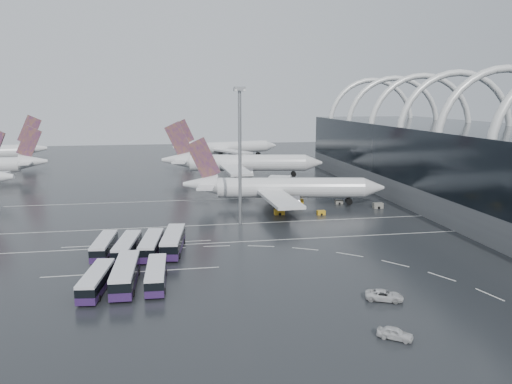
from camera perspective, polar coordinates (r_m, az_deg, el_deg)
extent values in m
plane|color=black|center=(100.02, 0.55, -5.26)|extent=(420.00, 420.00, 0.00)
cube|color=#5C5F62|center=(141.57, 24.44, -0.23)|extent=(42.00, 160.00, 6.00)
cube|color=black|center=(140.18, 24.76, 3.79)|extent=(42.00, 160.00, 14.00)
torus|color=silver|center=(128.49, 26.23, 5.37)|extent=(33.80, 1.80, 33.80)
torus|color=silver|center=(144.24, 21.80, 6.18)|extent=(33.80, 1.80, 33.80)
torus|color=silver|center=(160.70, 18.26, 6.79)|extent=(33.80, 1.80, 33.80)
torus|color=silver|center=(177.66, 15.37, 7.27)|extent=(33.80, 1.80, 33.80)
torus|color=silver|center=(195.00, 12.99, 7.66)|extent=(33.80, 1.80, 33.80)
cube|color=silver|center=(98.13, 0.76, -5.58)|extent=(120.00, 0.25, 0.01)
cube|color=silver|center=(111.42, -0.57, -3.58)|extent=(120.00, 0.25, 0.01)
cube|color=silver|center=(138.44, -2.46, -0.75)|extent=(120.00, 0.25, 0.01)
cube|color=silver|center=(83.48, -13.98, -8.87)|extent=(28.00, 0.25, 0.01)
cube|color=silver|center=(98.68, -13.36, -5.78)|extent=(28.00, 0.25, 0.01)
cylinder|color=silver|center=(129.52, 3.98, 0.50)|extent=(38.02, 11.49, 5.23)
cone|color=silver|center=(132.85, 13.29, 0.49)|extent=(6.22, 6.07, 5.23)
cone|color=silver|center=(129.75, -6.36, 0.88)|extent=(9.77, 6.68, 5.23)
cube|color=#411763|center=(128.68, -6.02, 3.81)|extent=(8.66, 2.00, 11.09)
cube|color=silver|center=(129.57, -5.56, 0.88)|extent=(6.73, 16.69, 0.45)
cube|color=silver|center=(118.34, 2.63, -0.73)|extent=(7.22, 22.80, 0.72)
cube|color=silver|center=(140.49, 2.18, 1.10)|extent=(14.20, 23.30, 0.72)
cylinder|color=slate|center=(121.92, 3.82, -1.18)|extent=(5.41, 3.86, 3.07)
cylinder|color=slate|center=(137.81, 3.35, 0.21)|extent=(5.41, 3.86, 3.07)
cube|color=black|center=(129.99, 2.37, -1.07)|extent=(11.64, 7.51, 1.99)
cylinder|color=silver|center=(174.99, -0.94, 3.36)|extent=(40.60, 12.43, 5.78)
cone|color=silver|center=(176.25, 6.60, 3.34)|extent=(6.87, 6.70, 5.78)
cone|color=silver|center=(176.94, -9.11, 3.63)|extent=(10.80, 7.37, 5.78)
cube|color=#411763|center=(176.04, -8.86, 6.02)|extent=(9.57, 2.20, 12.26)
cube|color=silver|center=(176.64, -8.47, 3.64)|extent=(7.43, 18.44, 0.50)
cube|color=silver|center=(162.82, -2.40, 2.58)|extent=(8.00, 25.19, 0.80)
cube|color=silver|center=(187.51, -2.12, 3.66)|extent=(15.68, 25.74, 0.80)
cylinder|color=slate|center=(166.45, -1.32, 2.14)|extent=(5.97, 4.26, 3.39)
cylinder|color=slate|center=(184.21, -1.22, 2.98)|extent=(5.97, 4.26, 3.39)
cube|color=black|center=(175.64, -2.24, 2.06)|extent=(12.86, 8.29, 2.19)
cylinder|color=silver|center=(233.92, -2.97, 5.13)|extent=(36.35, 13.93, 5.39)
cone|color=silver|center=(242.10, 1.66, 5.33)|extent=(6.71, 6.57, 5.39)
cone|color=silver|center=(226.77, -8.36, 5.09)|extent=(10.31, 7.47, 5.39)
cube|color=#411763|center=(226.46, -8.18, 6.83)|extent=(8.82, 2.70, 11.42)
cube|color=silver|center=(227.27, -7.91, 5.11)|extent=(8.08, 17.24, 0.46)
cube|color=silver|center=(221.86, -2.80, 4.68)|extent=(16.01, 23.73, 0.74)
cube|color=silver|center=(243.57, -4.77, 5.20)|extent=(7.28, 23.43, 0.74)
cylinder|color=slate|center=(226.06, -2.43, 4.37)|extent=(5.72, 4.30, 3.16)
cylinder|color=slate|center=(241.62, -3.88, 4.76)|extent=(5.72, 4.30, 3.16)
cube|color=black|center=(233.02, -3.82, 4.18)|extent=(12.25, 8.46, 2.04)
cone|color=silver|center=(190.57, -24.07, 3.20)|extent=(9.49, 5.81, 5.36)
cube|color=#411763|center=(190.09, -24.50, 5.22)|extent=(8.92, 0.99, 11.36)
cube|color=silver|center=(190.94, -24.62, 3.17)|extent=(4.98, 16.81, 0.46)
cone|color=silver|center=(230.87, -24.06, 4.55)|extent=(11.46, 7.98, 6.08)
cube|color=#411763|center=(230.34, -24.47, 6.45)|extent=(10.04, 2.55, 12.89)
cube|color=silver|center=(230.99, -24.58, 4.51)|extent=(8.25, 19.43, 0.52)
cube|color=#2E143F|center=(93.34, -16.93, -6.38)|extent=(3.64, 12.29, 1.02)
cube|color=black|center=(93.02, -16.96, -5.73)|extent=(3.68, 12.05, 1.21)
cube|color=silver|center=(92.80, -16.99, -5.24)|extent=(3.64, 12.29, 0.42)
cylinder|color=black|center=(89.57, -16.58, -7.34)|extent=(0.40, 0.95, 0.93)
cylinder|color=black|center=(90.11, -18.21, -7.32)|extent=(0.40, 0.95, 0.93)
cylinder|color=black|center=(96.84, -15.71, -5.93)|extent=(0.40, 0.95, 0.93)
cylinder|color=black|center=(97.34, -17.22, -5.93)|extent=(0.40, 0.95, 0.93)
cube|color=#2E143F|center=(91.19, -14.47, -6.63)|extent=(4.40, 13.08, 1.09)
cube|color=black|center=(90.85, -14.51, -5.91)|extent=(4.42, 12.83, 1.28)
cube|color=silver|center=(90.62, -14.53, -5.39)|extent=(4.40, 13.08, 0.44)
cylinder|color=black|center=(87.21, -14.10, -7.69)|extent=(0.46, 1.02, 0.99)
cylinder|color=black|center=(87.79, -15.87, -7.65)|extent=(0.46, 1.02, 0.99)
cylinder|color=black|center=(94.90, -13.16, -6.13)|extent=(0.46, 1.02, 0.99)
cylinder|color=black|center=(95.43, -14.79, -6.11)|extent=(0.46, 1.02, 0.99)
cube|color=#2E143F|center=(91.54, -11.85, -6.45)|extent=(4.30, 13.03, 1.08)
cube|color=black|center=(91.21, -11.88, -5.74)|extent=(4.33, 12.78, 1.28)
cube|color=silver|center=(90.97, -11.90, -5.22)|extent=(4.30, 13.03, 0.44)
cylinder|color=black|center=(87.61, -11.34, -7.48)|extent=(0.45, 1.02, 0.98)
cylinder|color=black|center=(88.03, -13.12, -7.47)|extent=(0.45, 1.02, 0.98)
cylinder|color=black|center=(95.34, -10.67, -5.95)|extent=(0.45, 1.02, 0.98)
cylinder|color=black|center=(95.73, -12.30, -5.95)|extent=(0.45, 1.02, 0.98)
cube|color=#2E143F|center=(92.49, -9.43, -6.13)|extent=(4.80, 14.22, 1.18)
cube|color=black|center=(92.13, -9.46, -5.36)|extent=(4.83, 13.95, 1.39)
cube|color=silver|center=(91.88, -9.48, -4.80)|extent=(4.80, 14.22, 0.48)
cylinder|color=black|center=(88.23, -8.78, -7.24)|extent=(0.50, 1.11, 1.07)
cylinder|color=black|center=(88.59, -10.72, -7.22)|extent=(0.50, 1.11, 1.07)
cylinder|color=black|center=(96.71, -8.25, -5.61)|extent=(0.50, 1.11, 1.07)
cylinder|color=black|center=(97.04, -10.01, -5.61)|extent=(0.50, 1.11, 1.07)
cube|color=#2E143F|center=(76.87, -17.75, -10.15)|extent=(4.12, 12.30, 1.02)
cube|color=black|center=(76.49, -17.80, -9.37)|extent=(4.14, 12.06, 1.21)
cube|color=silver|center=(76.22, -17.83, -8.80)|extent=(4.12, 12.30, 0.42)
cylinder|color=black|center=(73.21, -17.50, -11.52)|extent=(0.43, 0.96, 0.93)
cylinder|color=black|center=(73.89, -19.48, -11.43)|extent=(0.43, 0.96, 0.93)
cylinder|color=black|center=(80.19, -16.13, -9.46)|extent=(0.43, 0.96, 0.93)
cylinder|color=black|center=(80.82, -17.94, -9.40)|extent=(0.43, 0.96, 0.93)
cube|color=#2E143F|center=(77.63, -14.67, -9.68)|extent=(3.51, 13.89, 1.17)
cube|color=black|center=(77.20, -14.72, -8.79)|extent=(3.56, 13.62, 1.38)
cube|color=silver|center=(76.90, -14.75, -8.14)|extent=(3.51, 13.89, 0.48)
cylinder|color=black|center=(73.52, -13.88, -11.17)|extent=(0.40, 1.07, 1.06)
cylinder|color=black|center=(73.89, -16.20, -11.18)|extent=(0.40, 1.07, 1.06)
cylinder|color=black|center=(81.75, -13.28, -8.88)|extent=(0.40, 1.07, 1.06)
cylinder|color=black|center=(82.08, -15.35, -8.90)|extent=(0.40, 1.07, 1.06)
cube|color=#2E143F|center=(77.06, -11.32, -9.78)|extent=(3.01, 12.12, 1.02)
cube|color=black|center=(76.68, -11.35, -9.00)|extent=(3.06, 11.88, 1.21)
cube|color=silver|center=(76.41, -11.37, -8.43)|extent=(3.01, 12.12, 0.42)
cylinder|color=black|center=(73.53, -10.43, -11.08)|extent=(0.35, 0.94, 0.93)
cylinder|color=black|center=(73.69, -12.48, -11.11)|extent=(0.35, 0.94, 0.93)
cylinder|color=black|center=(80.74, -10.25, -9.06)|extent=(0.35, 0.94, 0.93)
cylinder|color=black|center=(80.89, -12.10, -9.09)|extent=(0.35, 0.94, 0.93)
imported|color=silver|center=(72.48, 14.45, -11.37)|extent=(5.68, 4.16, 1.44)
imported|color=silver|center=(62.19, 15.61, -15.29)|extent=(4.30, 3.73, 1.40)
cylinder|color=gray|center=(108.19, -1.85, 3.82)|extent=(0.73, 0.73, 29.10)
cube|color=gray|center=(107.42, -1.90, 11.72)|extent=(2.29, 2.29, 0.83)
cube|color=silver|center=(107.42, -1.90, 11.55)|extent=(2.08, 2.08, 0.42)
cube|color=#C08C19|center=(120.21, 7.44, -2.35)|extent=(1.95, 1.15, 1.06)
cube|color=slate|center=(133.23, 9.44, -1.11)|extent=(1.97, 1.16, 1.07)
cube|color=#C08C19|center=(119.50, 2.68, -2.28)|extent=(2.43, 1.43, 1.32)
cube|color=slate|center=(129.95, 13.76, -1.52)|extent=(2.45, 1.45, 1.34)
cube|color=#C08C19|center=(132.22, 4.93, -1.06)|extent=(2.24, 1.32, 1.22)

